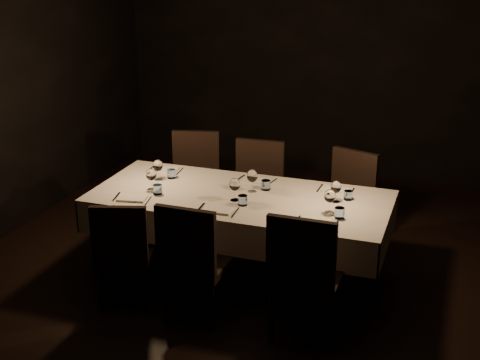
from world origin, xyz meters
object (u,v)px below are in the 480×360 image
(dining_table, at_px, (240,204))
(chair_near_left, at_px, (123,249))
(chair_near_center, at_px, (193,257))
(chair_far_right, at_px, (347,198))
(chair_near_right, at_px, (304,272))
(chair_far_center, at_px, (256,188))
(chair_far_left, at_px, (195,177))

(dining_table, xyz_separation_m, chair_near_left, (-0.71, -0.78, -0.18))
(chair_near_center, relative_size, chair_far_right, 1.02)
(dining_table, bearing_deg, chair_far_right, 46.83)
(chair_near_left, distance_m, chair_near_right, 1.47)
(chair_far_center, height_order, chair_far_right, chair_far_center)
(chair_far_left, distance_m, chair_far_center, 0.69)
(chair_near_right, height_order, chair_far_left, chair_near_right)
(dining_table, bearing_deg, chair_near_right, -45.88)
(chair_far_left, bearing_deg, dining_table, -62.03)
(chair_far_right, bearing_deg, chair_far_center, -158.04)
(chair_near_left, bearing_deg, chair_near_right, 161.99)
(chair_near_left, relative_size, chair_far_left, 0.92)
(dining_table, height_order, chair_near_right, chair_near_right)
(chair_near_center, distance_m, chair_near_right, 0.87)
(chair_near_center, distance_m, chair_far_center, 1.57)
(chair_far_center, bearing_deg, chair_near_left, -114.40)
(chair_near_center, bearing_deg, chair_far_left, -66.75)
(chair_near_left, relative_size, chair_far_center, 0.92)
(chair_near_center, xyz_separation_m, chair_far_center, (0.00, 1.57, 0.00))
(chair_far_right, bearing_deg, chair_far_left, -162.98)
(chair_near_left, height_order, chair_near_center, chair_near_center)
(chair_near_right, relative_size, chair_far_center, 1.04)
(dining_table, bearing_deg, chair_far_center, 97.31)
(chair_near_center, relative_size, chair_near_right, 0.96)
(dining_table, relative_size, chair_far_left, 2.55)
(chair_far_right, bearing_deg, chair_near_center, -100.16)
(chair_far_left, relative_size, chair_far_center, 1.00)
(chair_far_left, bearing_deg, chair_near_left, -101.89)
(chair_near_right, relative_size, chair_far_left, 1.04)
(dining_table, distance_m, chair_near_right, 1.10)
(dining_table, xyz_separation_m, chair_far_center, (-0.10, 0.77, -0.15))
(chair_near_left, height_order, chair_far_left, chair_far_left)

